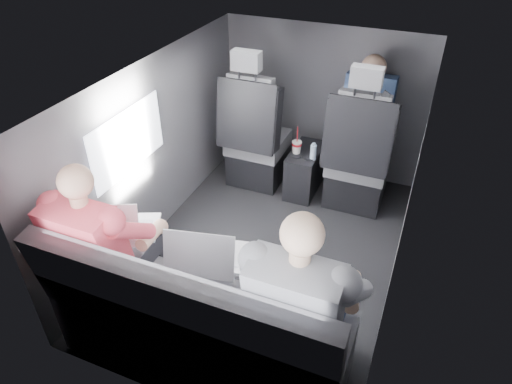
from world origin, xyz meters
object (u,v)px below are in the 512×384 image
at_px(passenger_rear_left, 108,247).
at_px(laptop_silver, 209,255).
at_px(rear_bench, 198,330).
at_px(laptop_black, 304,275).
at_px(water_bottle, 313,152).
at_px(soda_cup, 297,147).
at_px(center_console, 305,171).
at_px(laptop_white, 120,227).
at_px(front_seat_left, 256,143).
at_px(passenger_front_right, 367,111).
at_px(front_seat_right, 358,163).
at_px(passenger_rear_right, 302,305).

bearing_deg(passenger_rear_left, laptop_silver, 14.40).
bearing_deg(rear_bench, laptop_black, 31.19).
bearing_deg(laptop_silver, water_bottle, 85.37).
distance_m(rear_bench, water_bottle, 1.84).
bearing_deg(soda_cup, center_console, 51.87).
xyz_separation_m(laptop_white, laptop_silver, (0.59, -0.01, -0.00)).
bearing_deg(laptop_black, laptop_silver, -174.05).
xyz_separation_m(water_bottle, laptop_white, (-0.72, -1.58, 0.17)).
bearing_deg(center_console, laptop_silver, -91.24).
distance_m(front_seat_left, water_bottle, 0.55).
relative_size(water_bottle, passenger_front_right, 0.19).
height_order(passenger_rear_left, passenger_front_right, passenger_front_right).
xyz_separation_m(front_seat_right, laptop_silver, (-0.49, -1.66, 0.24)).
relative_size(rear_bench, passenger_front_right, 2.05).
bearing_deg(laptop_white, passenger_rear_right, -7.70).
distance_m(laptop_white, laptop_silver, 0.59).
bearing_deg(front_seat_right, passenger_front_right, 94.71).
distance_m(front_seat_left, center_console, 0.49).
bearing_deg(passenger_rear_right, center_console, 106.24).
bearing_deg(passenger_rear_right, laptop_white, 172.30).
distance_m(rear_bench, soda_cup, 1.87).
height_order(front_seat_right, laptop_silver, front_seat_right).
height_order(laptop_white, laptop_silver, laptop_white).
height_order(laptop_white, passenger_rear_right, passenger_rear_right).
height_order(soda_cup, passenger_rear_right, passenger_rear_right).
distance_m(center_console, passenger_rear_right, 1.97).
relative_size(front_seat_right, rear_bench, 0.79).
distance_m(front_seat_left, laptop_black, 1.88).
xyz_separation_m(rear_bench, passenger_front_right, (0.43, 2.16, 0.44)).
bearing_deg(laptop_black, passenger_rear_right, -74.54).
distance_m(front_seat_left, front_seat_right, 0.90).
height_order(rear_bench, passenger_rear_left, passenger_rear_left).
distance_m(laptop_black, passenger_rear_right, 0.21).
xyz_separation_m(center_console, passenger_front_right, (0.43, 0.22, 0.55)).
height_order(passenger_rear_left, passenger_rear_right, passenger_rear_right).
distance_m(rear_bench, passenger_rear_left, 0.68).
bearing_deg(water_bottle, laptop_white, -114.47).
bearing_deg(center_console, front_seat_left, -174.93).
bearing_deg(laptop_black, passenger_rear_left, -169.63).
xyz_separation_m(front_seat_right, laptop_white, (-1.08, -1.65, 0.24)).
distance_m(front_seat_left, laptop_silver, 1.73).
relative_size(laptop_black, passenger_front_right, 0.50).
height_order(laptop_silver, passenger_rear_left, passenger_rear_left).
bearing_deg(soda_cup, laptop_black, -70.83).
height_order(center_console, laptop_black, laptop_black).
relative_size(rear_bench, laptop_silver, 3.77).
bearing_deg(center_console, front_seat_right, -5.07).
height_order(soda_cup, passenger_front_right, passenger_front_right).
relative_size(laptop_white, passenger_rear_left, 0.39).
bearing_deg(laptop_silver, laptop_black, 5.95).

